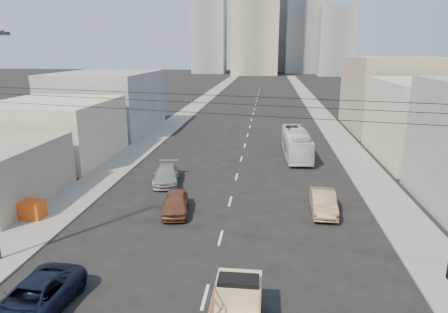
% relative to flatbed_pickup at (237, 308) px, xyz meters
% --- Properties ---
extents(sidewalk_left, '(3.50, 180.00, 0.12)m').
position_rel_flatbed_pickup_xyz_m(sidewalk_left, '(-13.37, 70.15, -1.03)').
color(sidewalk_left, gray).
rests_on(sidewalk_left, ground).
extents(sidewalk_right, '(3.50, 180.00, 0.12)m').
position_rel_flatbed_pickup_xyz_m(sidewalk_right, '(10.13, 70.15, -1.03)').
color(sidewalk_right, gray).
rests_on(sidewalk_right, ground).
extents(lane_dashes, '(0.15, 104.00, 0.01)m').
position_rel_flatbed_pickup_xyz_m(lane_dashes, '(-1.62, 53.15, -1.09)').
color(lane_dashes, silver).
rests_on(lane_dashes, ground).
extents(flatbed_pickup, '(1.95, 4.41, 1.90)m').
position_rel_flatbed_pickup_xyz_m(flatbed_pickup, '(0.00, 0.00, 0.00)').
color(flatbed_pickup, '#CDB789').
rests_on(flatbed_pickup, ground).
extents(navy_pickup, '(2.80, 5.44, 1.47)m').
position_rel_flatbed_pickup_xyz_m(navy_pickup, '(-8.67, 0.08, -0.36)').
color(navy_pickup, black).
rests_on(navy_pickup, ground).
extents(city_bus, '(2.78, 10.17, 2.81)m').
position_rel_flatbed_pickup_xyz_m(city_bus, '(4.07, 27.98, 0.31)').
color(city_bus, silver).
rests_on(city_bus, ground).
extents(sedan_brown, '(2.38, 4.49, 1.46)m').
position_rel_flatbed_pickup_xyz_m(sedan_brown, '(-5.18, 11.58, -0.37)').
color(sedan_brown, brown).
rests_on(sedan_brown, ground).
extents(sedan_tan, '(1.72, 4.62, 1.51)m').
position_rel_flatbed_pickup_xyz_m(sedan_tan, '(5.00, 12.81, -0.34)').
color(sedan_tan, '#957857').
rests_on(sedan_tan, ground).
extents(sedan_grey, '(2.80, 5.25, 1.45)m').
position_rel_flatbed_pickup_xyz_m(sedan_grey, '(-7.41, 17.87, -0.37)').
color(sedan_grey, gray).
rests_on(sedan_grey, ground).
extents(overhead_wires, '(23.01, 5.02, 0.72)m').
position_rel_flatbed_pickup_xyz_m(overhead_wires, '(-1.62, 1.65, 7.87)').
color(overhead_wires, black).
rests_on(overhead_wires, ground).
extents(crate_stack, '(1.80, 1.20, 1.14)m').
position_rel_flatbed_pickup_xyz_m(crate_stack, '(-14.62, 9.48, -0.40)').
color(crate_stack, '#DB4D14').
rests_on(crate_stack, sidewalk_left).
extents(bldg_right_mid, '(11.00, 14.00, 8.00)m').
position_rel_flatbed_pickup_xyz_m(bldg_right_mid, '(17.88, 28.15, 2.91)').
color(bldg_right_mid, '#B8B194').
rests_on(bldg_right_mid, ground).
extents(bldg_right_far, '(12.00, 16.00, 10.00)m').
position_rel_flatbed_pickup_xyz_m(bldg_right_far, '(18.38, 44.15, 3.91)').
color(bldg_right_far, gray).
rests_on(bldg_right_far, ground).
extents(bldg_left_mid, '(11.00, 12.00, 6.00)m').
position_rel_flatbed_pickup_xyz_m(bldg_left_mid, '(-20.62, 24.15, 1.91)').
color(bldg_left_mid, '#B8B194').
rests_on(bldg_left_mid, ground).
extents(bldg_left_far, '(12.00, 16.00, 8.00)m').
position_rel_flatbed_pickup_xyz_m(bldg_left_far, '(-21.12, 39.15, 2.91)').
color(bldg_left_far, gray).
rests_on(bldg_left_far, ground).
extents(high_rise_tower, '(20.00, 20.00, 60.00)m').
position_rel_flatbed_pickup_xyz_m(high_rise_tower, '(-5.62, 170.15, 28.91)').
color(high_rise_tower, gray).
rests_on(high_rise_tower, ground).
extents(midrise_ne, '(16.00, 16.00, 40.00)m').
position_rel_flatbed_pickup_xyz_m(midrise_ne, '(16.38, 185.15, 18.91)').
color(midrise_ne, gray).
rests_on(midrise_ne, ground).
extents(midrise_nw, '(15.00, 15.00, 34.00)m').
position_rel_flatbed_pickup_xyz_m(midrise_nw, '(-27.62, 180.15, 15.91)').
color(midrise_nw, gray).
rests_on(midrise_nw, ground).
extents(midrise_back, '(18.00, 18.00, 44.00)m').
position_rel_flatbed_pickup_xyz_m(midrise_back, '(4.38, 200.15, 20.91)').
color(midrise_back, gray).
rests_on(midrise_back, ground).
extents(midrise_east, '(14.00, 14.00, 28.00)m').
position_rel_flatbed_pickup_xyz_m(midrise_east, '(28.38, 165.15, 12.91)').
color(midrise_east, gray).
rests_on(midrise_east, ground).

